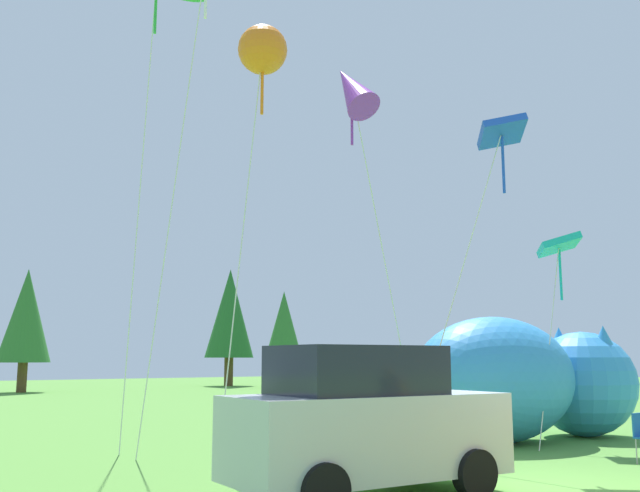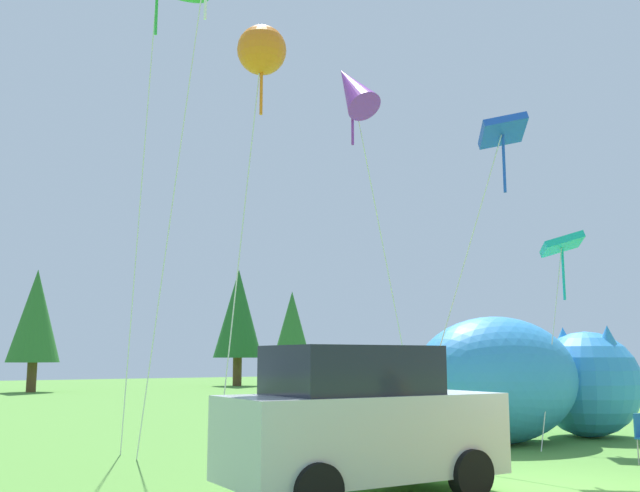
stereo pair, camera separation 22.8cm
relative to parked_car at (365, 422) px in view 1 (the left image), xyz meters
The scene contains 10 objects.
ground_plane 2.99m from the parked_car, 20.75° to the right, with size 120.00×120.00×0.00m, color #548C38.
parked_car is the anchor object (origin of this frame).
inflatable_cat 7.93m from the parked_car, 23.81° to the left, with size 6.48×3.19×2.87m.
kite_orange_flower 7.48m from the parked_car, 88.31° to the left, with size 1.11×0.96×8.29m.
kite_teal_diamond 8.67m from the parked_car, 16.64° to the left, with size 2.15×1.26×4.82m.
kite_purple_delta 8.23m from the parked_car, 54.51° to the left, with size 2.58×1.47×8.60m.
kite_blue_box 7.37m from the parked_car, 16.87° to the left, with size 2.58×1.60×6.84m.
horizon_tree_east 37.05m from the parked_car, 60.02° to the left, with size 2.65×2.65×6.31m.
horizon_tree_west 41.22m from the parked_car, 65.23° to the left, with size 3.45×3.45×8.23m.
horizon_tree_mid 35.66m from the parked_car, 85.04° to the left, with size 2.96×2.96×7.07m.
Camera 1 is at (-9.01, -7.12, 1.92)m, focal length 40.00 mm.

